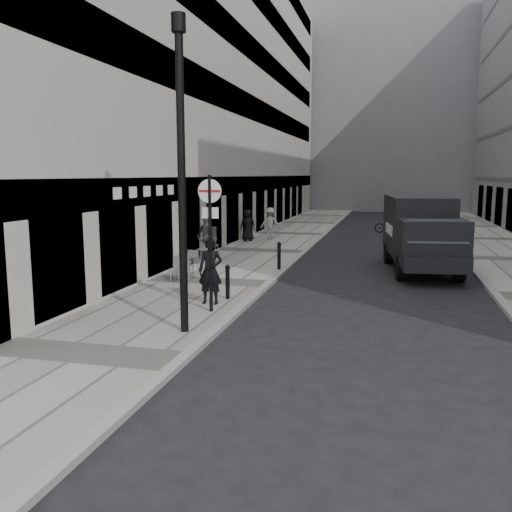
{
  "coord_description": "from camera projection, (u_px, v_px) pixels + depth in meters",
  "views": [
    {
      "loc": [
        3.86,
        -6.57,
        3.65
      ],
      "look_at": [
        0.25,
        7.89,
        1.4
      ],
      "focal_mm": 38.0,
      "sensor_mm": 36.0,
      "label": 1
    }
  ],
  "objects": [
    {
      "name": "sidewalk",
      "position": [
        262.0,
        251.0,
        25.51
      ],
      "size": [
        4.0,
        60.0,
        0.12
      ],
      "primitive_type": "cube",
      "color": "#A6A296",
      "rests_on": "ground"
    },
    {
      "name": "cyclist",
      "position": [
        389.0,
        221.0,
        33.99
      ],
      "size": [
        1.82,
        0.7,
        1.94
      ],
      "rotation": [
        0.0,
        0.0,
        0.03
      ],
      "color": "black",
      "rests_on": "ground"
    },
    {
      "name": "cafe_table_mid",
      "position": [
        208.0,
        247.0,
        22.86
      ],
      "size": [
        0.76,
        1.7,
        0.97
      ],
      "color": "#BBBCBE",
      "rests_on": "sidewalk"
    },
    {
      "name": "sign_post",
      "position": [
        210.0,
        225.0,
        13.77
      ],
      "size": [
        0.6,
        0.11,
        3.52
      ],
      "rotation": [
        0.0,
        0.0,
        0.08
      ],
      "color": "black",
      "rests_on": "sidewalk"
    },
    {
      "name": "cafe_table_far",
      "position": [
        189.0,
        265.0,
        18.52
      ],
      "size": [
        0.71,
        1.6,
        0.91
      ],
      "color": "#ACACAE",
      "rests_on": "sidewalk"
    },
    {
      "name": "pedestrian_c",
      "position": [
        248.0,
        225.0,
        28.89
      ],
      "size": [
        0.98,
        0.84,
        1.69
      ],
      "primitive_type": "imported",
      "rotation": [
        0.0,
        0.0,
        3.59
      ],
      "color": "black",
      "rests_on": "sidewalk"
    },
    {
      "name": "cafe_table_near",
      "position": [
        182.0,
        267.0,
        18.51
      ],
      "size": [
        0.63,
        1.42,
        0.81
      ],
      "color": "silver",
      "rests_on": "sidewalk"
    },
    {
      "name": "bollard_near",
      "position": [
        279.0,
        257.0,
        20.24
      ],
      "size": [
        0.13,
        0.13,
        0.97
      ],
      "primitive_type": "cylinder",
      "color": "black",
      "rests_on": "sidewalk"
    },
    {
      "name": "panel_van",
      "position": [
        421.0,
        230.0,
        20.45
      ],
      "size": [
        2.9,
        6.18,
        2.81
      ],
      "rotation": [
        0.0,
        0.0,
        0.12
      ],
      "color": "black",
      "rests_on": "ground"
    },
    {
      "name": "building_left",
      "position": [
        221.0,
        81.0,
        31.37
      ],
      "size": [
        4.0,
        45.0,
        18.0
      ],
      "primitive_type": "cube",
      "color": "beige",
      "rests_on": "ground"
    },
    {
      "name": "pedestrian_a",
      "position": [
        207.0,
        238.0,
        22.42
      ],
      "size": [
        1.19,
        0.86,
        1.87
      ],
      "primitive_type": "imported",
      "rotation": [
        0.0,
        0.0,
        2.73
      ],
      "color": "#5E5E63",
      "rests_on": "sidewalk"
    },
    {
      "name": "bollard_far",
      "position": [
        228.0,
        283.0,
        15.45
      ],
      "size": [
        0.12,
        0.12,
        0.92
      ],
      "primitive_type": "cylinder",
      "color": "black",
      "rests_on": "sidewalk"
    },
    {
      "name": "pedestrian_b",
      "position": [
        270.0,
        223.0,
        30.1
      ],
      "size": [
        1.19,
        0.81,
        1.71
      ],
      "primitive_type": "imported",
      "rotation": [
        0.0,
        0.0,
        3.3
      ],
      "color": "#AFAAA2",
      "rests_on": "sidewalk"
    },
    {
      "name": "lamppost",
      "position": [
        181.0,
        161.0,
        11.74
      ],
      "size": [
        0.31,
        0.31,
        6.86
      ],
      "color": "black",
      "rests_on": "sidewalk"
    },
    {
      "name": "building_far",
      "position": [
        373.0,
        107.0,
        59.5
      ],
      "size": [
        24.0,
        16.0,
        22.0
      ],
      "primitive_type": "cube",
      "color": "slate",
      "rests_on": "ground"
    },
    {
      "name": "ground",
      "position": [
        106.0,
        431.0,
        7.77
      ],
      "size": [
        120.0,
        120.0,
        0.0
      ],
      "primitive_type": "plane",
      "color": "black",
      "rests_on": "ground"
    },
    {
      "name": "walking_man",
      "position": [
        210.0,
        271.0,
        14.81
      ],
      "size": [
        0.7,
        0.49,
        1.84
      ],
      "primitive_type": "imported",
      "rotation": [
        0.0,
        0.0,
        0.07
      ],
      "color": "black",
      "rests_on": "sidewalk"
    }
  ]
}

